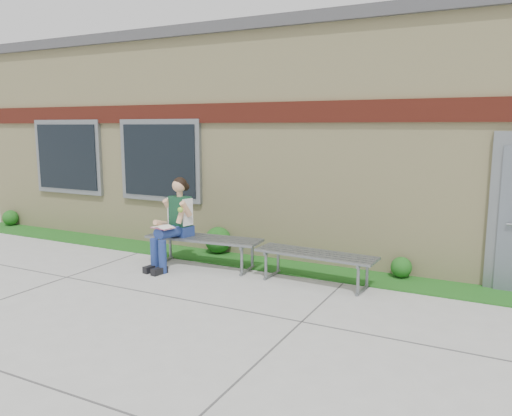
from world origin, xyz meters
The scene contains 9 objects.
ground centered at (0.00, 0.00, 0.00)m, with size 80.00×80.00×0.00m, color #9E9E99.
grass_strip centered at (0.00, 2.60, 0.01)m, with size 16.00×0.80×0.02m, color #144B14.
school_building centered at (0.00, 5.99, 2.10)m, with size 16.20×6.22×4.20m.
bench_left centered at (-1.38, 2.00, 0.40)m, with size 2.03×0.73×0.52m.
bench_right centered at (0.62, 2.00, 0.37)m, with size 1.88×0.61×0.48m.
girl centered at (-1.83, 1.77, 0.80)m, with size 0.55×0.95×1.52m.
shrub_west centered at (-7.42, 2.85, 0.20)m, with size 0.36×0.36×0.36m, color #144B14.
shrub_mid centered at (-1.62, 2.85, 0.27)m, with size 0.49×0.49×0.49m, color #144B14.
shrub_east centered at (1.73, 2.85, 0.18)m, with size 0.33×0.33×0.33m, color #144B14.
Camera 1 is at (3.13, -4.91, 2.37)m, focal length 35.00 mm.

